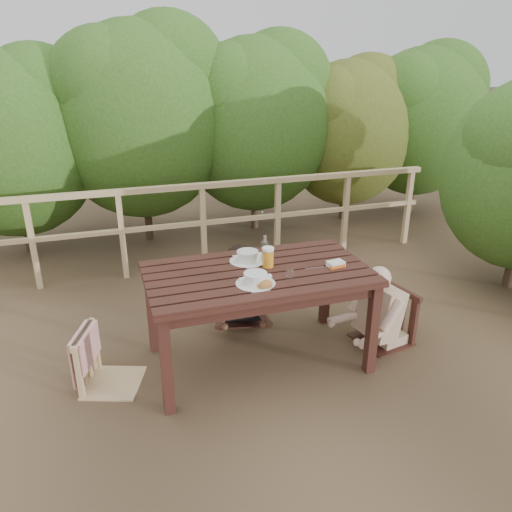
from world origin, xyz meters
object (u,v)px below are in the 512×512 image
object	(u,v)px
soup_near	(255,279)
bread_roll	(265,284)
table	(258,318)
diner_right	(391,278)
soup_far	(248,257)
chair_far	(240,275)
chair_right	(386,296)
bottle	(265,251)
beer_glass	(268,258)
butter_tub	(336,265)
chair_left	(108,335)
tumbler	(290,275)
woman	(239,259)

from	to	relation	value
soup_near	bread_roll	size ratio (longest dim) A/B	2.50
table	diner_right	size ratio (longest dim) A/B	1.43
diner_right	soup_near	size ratio (longest dim) A/B	4.13
soup_far	chair_far	bearing A→B (deg)	81.34
chair_far	diner_right	xyz separation A→B (m)	(1.09, -0.77, 0.15)
chair_right	soup_near	world-z (taller)	soup_near
bread_roll	bottle	xyz separation A→B (m)	(0.14, 0.40, 0.09)
chair_far	diner_right	distance (m)	1.34
beer_glass	butter_tub	size ratio (longest dim) A/B	1.33
soup_far	bread_roll	size ratio (longest dim) A/B	2.52
chair_left	tumbler	distance (m)	1.40
butter_tub	beer_glass	bearing A→B (deg)	154.21
table	beer_glass	size ratio (longest dim) A/B	9.79
diner_right	soup_near	bearing A→B (deg)	86.15
beer_glass	chair_left	bearing A→B (deg)	-179.28
chair_far	bread_roll	distance (m)	1.08
bottle	chair_far	bearing A→B (deg)	93.33
table	diner_right	distance (m)	1.17
woman	tumbler	xyz separation A→B (m)	(0.12, -0.94, 0.23)
table	chair_left	world-z (taller)	chair_left
chair_left	bread_roll	distance (m)	1.21
chair_left	chair_far	world-z (taller)	chair_far
chair_left	beer_glass	distance (m)	1.32
soup_far	diner_right	bearing A→B (deg)	-12.60
chair_right	woman	size ratio (longest dim) A/B	0.73
tumbler	soup_far	bearing A→B (deg)	115.63
table	bottle	distance (m)	0.54
butter_tub	chair_far	bearing A→B (deg)	114.79
butter_tub	diner_right	bearing A→B (deg)	-1.79
woman	butter_tub	size ratio (longest dim) A/B	9.13
chair_far	soup_near	bearing A→B (deg)	-87.01
chair_left	bottle	xyz separation A→B (m)	(1.24, 0.08, 0.48)
soup_far	butter_tub	xyz separation A→B (m)	(0.61, -0.32, -0.02)
chair_far	woman	size ratio (longest dim) A/B	0.75
chair_left	soup_far	bearing A→B (deg)	-61.57
table	beer_glass	distance (m)	0.49
bottle	soup_far	bearing A→B (deg)	140.18
chair_far	butter_tub	bearing A→B (deg)	-45.18
soup_far	bottle	xyz separation A→B (m)	(0.11, -0.09, 0.07)
soup_far	bottle	world-z (taller)	bottle
woman	table	bearing A→B (deg)	97.30
soup_near	beer_glass	size ratio (longest dim) A/B	1.66
chair_far	diner_right	size ratio (longest dim) A/B	0.75
chair_far	diner_right	world-z (taller)	diner_right
diner_right	bread_roll	distance (m)	1.23
chair_right	bottle	distance (m)	1.14
diner_right	soup_near	distance (m)	1.27
soup_near	soup_far	bearing A→B (deg)	80.66
butter_tub	tumbler	bearing A→B (deg)	-175.60
chair_far	woman	world-z (taller)	woman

